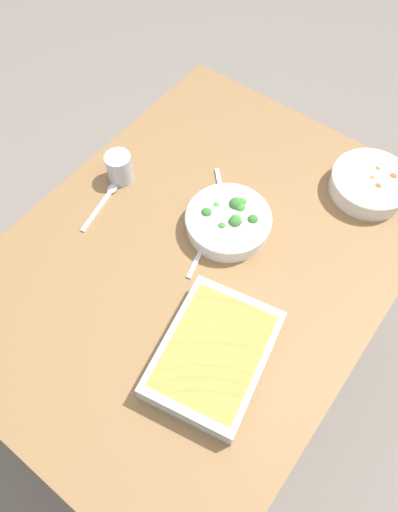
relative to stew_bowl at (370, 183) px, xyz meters
name	(u,v)px	position (x,y,z in m)	size (l,w,h in m)	color
ground_plane	(199,354)	(0.45, -0.24, -0.77)	(6.00, 6.00, 0.00)	slate
dining_table	(199,273)	(0.45, -0.24, -0.12)	(1.20, 0.90, 0.74)	olive
stew_bowl	(370,183)	(0.00, 0.00, 0.00)	(0.22, 0.22, 0.06)	silver
broccoli_bowl	(229,221)	(0.33, -0.23, 0.00)	(0.22, 0.22, 0.07)	silver
baking_dish	(214,354)	(0.65, -0.05, 0.00)	(0.34, 0.27, 0.06)	silver
drink_cup	(120,168)	(0.38, -0.57, 0.01)	(0.07, 0.07, 0.08)	#B2BCC6
spoon_by_stew	(373,202)	(0.03, 0.03, -0.03)	(0.13, 0.14, 0.01)	silver
spoon_by_broccoli	(223,200)	(0.27, -0.30, -0.03)	(0.14, 0.14, 0.01)	silver
spoon_spare	(105,200)	(0.46, -0.55, -0.03)	(0.18, 0.05, 0.01)	silver
fork_on_table	(204,245)	(0.42, -0.25, -0.03)	(0.18, 0.06, 0.01)	silver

